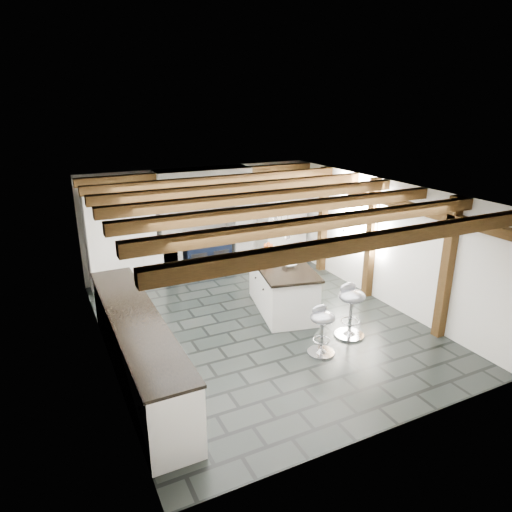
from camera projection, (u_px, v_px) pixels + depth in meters
name	position (u px, v px, depth m)	size (l,w,h in m)	color
ground	(261.00, 324.00, 7.79)	(6.00, 6.00, 0.00)	black
room_shell	(197.00, 247.00, 8.39)	(6.00, 6.03, 6.00)	white
range_cooker	(206.00, 254.00, 9.91)	(1.00, 0.63, 0.99)	black
kitchen_island	(282.00, 287.00, 8.21)	(1.26, 1.89, 1.15)	white
bar_stool_near	(351.00, 304.00, 7.25)	(0.48, 0.48, 0.89)	silver
bar_stool_far	(322.00, 325.00, 6.76)	(0.41, 0.41, 0.77)	silver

